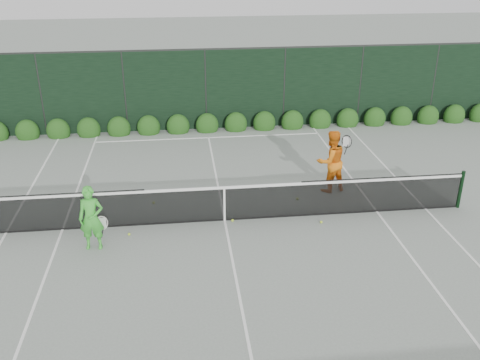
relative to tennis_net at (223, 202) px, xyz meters
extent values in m
plane|color=gray|center=(0.02, 0.00, -0.53)|extent=(80.00, 80.00, 0.00)
cylinder|color=black|center=(6.42, 0.00, 0.00)|extent=(0.10, 0.10, 1.07)
cube|color=black|center=(-4.18, 0.00, -0.02)|extent=(4.40, 0.01, 1.02)
cube|color=black|center=(0.02, 0.00, -0.05)|extent=(4.00, 0.01, 0.96)
cube|color=black|center=(4.22, 0.00, -0.02)|extent=(4.40, 0.01, 1.02)
cube|color=white|center=(0.02, 0.00, 0.41)|extent=(12.80, 0.03, 0.07)
cube|color=black|center=(0.02, 0.00, -0.51)|extent=(12.80, 0.02, 0.04)
cube|color=white|center=(0.02, 0.00, -0.07)|extent=(0.05, 0.03, 0.91)
imported|color=green|center=(-3.16, -0.97, 0.26)|extent=(0.59, 0.40, 1.58)
torus|color=beige|center=(-2.96, -0.87, 0.06)|extent=(0.30, 0.08, 0.30)
cylinder|color=black|center=(-2.96, -0.87, -0.18)|extent=(0.10, 0.03, 0.30)
imported|color=orange|center=(3.22, 1.47, 0.38)|extent=(1.05, 0.91, 1.83)
torus|color=black|center=(3.57, 1.27, 1.04)|extent=(0.25, 0.21, 0.30)
cylinder|color=black|center=(3.57, 1.27, 0.80)|extent=(0.10, 0.03, 0.30)
cube|color=white|center=(-5.46, 0.00, -0.53)|extent=(0.06, 23.77, 0.01)
cube|color=white|center=(5.51, 0.00, -0.53)|extent=(0.06, 23.77, 0.01)
cube|color=white|center=(-4.09, 0.00, -0.53)|extent=(0.06, 23.77, 0.01)
cube|color=white|center=(4.14, 0.00, -0.53)|extent=(0.06, 23.77, 0.01)
cube|color=white|center=(0.02, 11.88, -0.53)|extent=(11.03, 0.06, 0.01)
cube|color=white|center=(0.02, 6.40, -0.53)|extent=(8.23, 0.06, 0.01)
cube|color=white|center=(0.02, 0.00, -0.53)|extent=(0.06, 12.80, 0.01)
cube|color=black|center=(0.02, 7.50, 0.97)|extent=(32.00, 0.06, 3.00)
cube|color=#262826|center=(0.02, 7.50, 2.50)|extent=(32.00, 0.06, 0.06)
cylinder|color=#262826|center=(-5.98, 7.50, 0.97)|extent=(0.08, 0.08, 3.00)
cylinder|color=#262826|center=(-2.98, 7.50, 0.97)|extent=(0.08, 0.08, 3.00)
cylinder|color=#262826|center=(0.02, 7.50, 0.97)|extent=(0.08, 0.08, 3.00)
cylinder|color=#262826|center=(3.02, 7.50, 0.97)|extent=(0.08, 0.08, 3.00)
cylinder|color=#262826|center=(6.02, 7.50, 0.97)|extent=(0.08, 0.08, 3.00)
cylinder|color=#262826|center=(9.02, 7.50, 0.97)|extent=(0.08, 0.08, 3.00)
ellipsoid|color=#18370F|center=(-6.58, 7.15, -0.30)|extent=(0.86, 0.65, 0.94)
ellipsoid|color=#18370F|center=(-5.48, 7.15, -0.30)|extent=(0.86, 0.65, 0.94)
ellipsoid|color=#18370F|center=(-4.38, 7.15, -0.30)|extent=(0.86, 0.65, 0.94)
ellipsoid|color=#18370F|center=(-3.28, 7.15, -0.30)|extent=(0.86, 0.65, 0.94)
ellipsoid|color=#18370F|center=(-2.18, 7.15, -0.30)|extent=(0.86, 0.65, 0.94)
ellipsoid|color=#18370F|center=(-1.08, 7.15, -0.30)|extent=(0.86, 0.65, 0.94)
ellipsoid|color=#18370F|center=(0.02, 7.15, -0.30)|extent=(0.86, 0.65, 0.94)
ellipsoid|color=#18370F|center=(1.12, 7.15, -0.30)|extent=(0.86, 0.65, 0.94)
ellipsoid|color=#18370F|center=(2.22, 7.15, -0.30)|extent=(0.86, 0.65, 0.94)
ellipsoid|color=#18370F|center=(3.32, 7.15, -0.30)|extent=(0.86, 0.65, 0.94)
ellipsoid|color=#18370F|center=(4.42, 7.15, -0.30)|extent=(0.86, 0.65, 0.94)
ellipsoid|color=#18370F|center=(5.52, 7.15, -0.30)|extent=(0.86, 0.65, 0.94)
ellipsoid|color=#18370F|center=(6.62, 7.15, -0.30)|extent=(0.86, 0.65, 0.94)
ellipsoid|color=#18370F|center=(7.72, 7.15, -0.30)|extent=(0.86, 0.65, 0.94)
ellipsoid|color=#18370F|center=(8.82, 7.15, -0.30)|extent=(0.86, 0.65, 0.94)
ellipsoid|color=#18370F|center=(9.92, 7.15, -0.30)|extent=(0.86, 0.65, 0.94)
ellipsoid|color=#18370F|center=(11.02, 7.15, -0.30)|extent=(0.86, 0.65, 0.94)
sphere|color=#BEDE31|center=(-2.40, -0.49, -0.50)|extent=(0.07, 0.07, 0.07)
sphere|color=#BEDE31|center=(-1.85, 1.19, -0.50)|extent=(0.07, 0.07, 0.07)
sphere|color=#BEDE31|center=(0.22, -0.08, -0.50)|extent=(0.07, 0.07, 0.07)
sphere|color=#BEDE31|center=(2.17, 0.95, -0.50)|extent=(0.07, 0.07, 0.07)
sphere|color=#BEDE31|center=(2.49, -0.44, -0.50)|extent=(0.07, 0.07, 0.07)
camera|label=1|loc=(-1.03, -12.22, 6.17)|focal=40.00mm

